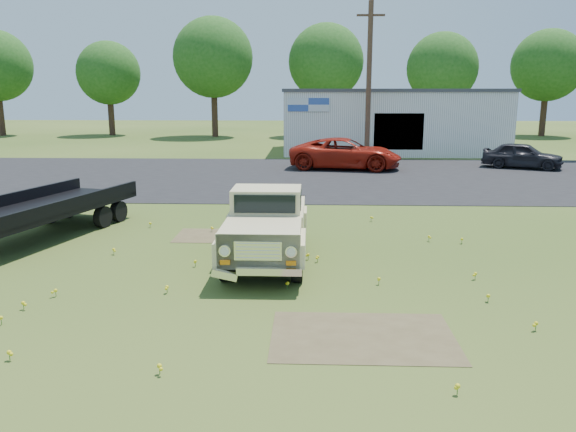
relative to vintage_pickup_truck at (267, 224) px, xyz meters
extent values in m
plane|color=#304716|center=(0.38, -1.21, -0.88)|extent=(140.00, 140.00, 0.00)
cube|color=black|center=(0.38, 13.79, -0.88)|extent=(90.00, 14.00, 0.02)
cube|color=brown|center=(1.88, -4.21, -0.88)|extent=(3.00, 2.00, 0.01)
cube|color=brown|center=(-1.62, 2.29, -0.88)|extent=(2.20, 1.60, 0.01)
cube|color=beige|center=(6.38, 25.79, 1.12)|extent=(14.00, 8.00, 4.00)
cube|color=#3F3F44|center=(6.38, 25.79, 3.17)|extent=(14.20, 8.20, 0.20)
cube|color=black|center=(6.38, 21.84, 0.72)|extent=(3.00, 0.10, 2.20)
cube|color=silver|center=(0.88, 21.74, 2.32)|extent=(2.50, 0.08, 0.80)
cylinder|color=#432C1F|center=(4.38, 20.79, 3.62)|extent=(0.30, 0.30, 9.00)
cube|color=#432C1F|center=(4.38, 20.79, 7.32)|extent=(1.60, 0.12, 0.12)
cylinder|color=#3D261C|center=(-27.62, 38.79, 0.92)|extent=(0.56, 0.56, 3.60)
cylinder|color=#3D261C|center=(-17.62, 39.79, 0.74)|extent=(0.56, 0.56, 3.24)
sphere|color=#1B4E16|center=(-17.62, 39.79, 4.80)|extent=(5.76, 5.76, 5.76)
cylinder|color=#3D261C|center=(-7.62, 38.29, 1.10)|extent=(0.56, 0.56, 3.96)
sphere|color=#1B4E16|center=(-7.62, 38.29, 6.07)|extent=(7.04, 7.04, 7.04)
cylinder|color=#3D261C|center=(2.38, 39.29, 1.01)|extent=(0.56, 0.56, 3.78)
sphere|color=#1B4E16|center=(2.38, 39.29, 5.75)|extent=(6.72, 6.72, 6.72)
cylinder|color=#3D261C|center=(12.38, 37.79, 0.83)|extent=(0.56, 0.56, 3.42)
sphere|color=#1B4E16|center=(12.38, 37.79, 5.12)|extent=(6.08, 6.08, 6.08)
cylinder|color=#3D261C|center=(22.38, 40.29, 0.92)|extent=(0.56, 0.56, 3.60)
sphere|color=#1B4E16|center=(22.38, 40.29, 5.44)|extent=(6.40, 6.40, 6.40)
imported|color=#9C1B0E|center=(2.85, 16.50, -0.08)|extent=(6.08, 3.46, 1.60)
imported|color=black|center=(12.16, 17.11, -0.20)|extent=(4.30, 3.08, 1.36)
camera|label=1|loc=(0.99, -12.79, 3.03)|focal=35.00mm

